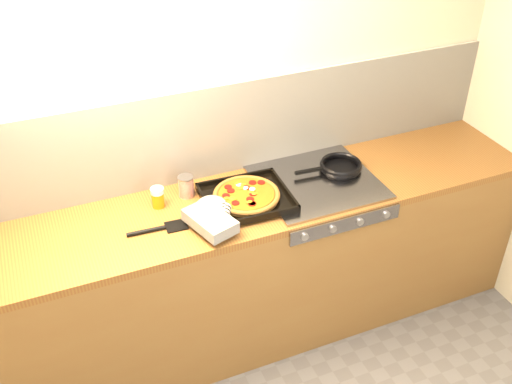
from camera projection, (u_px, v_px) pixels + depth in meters
name	position (u px, v px, depth m)	size (l,w,h in m)	color
room_shell	(214.00, 132.00, 3.03)	(3.20, 3.20, 3.20)	white
counter_run	(237.00, 271.00, 3.21)	(3.20, 0.62, 0.90)	brown
stovetop	(317.00, 182.00, 3.09)	(0.60, 0.56, 0.02)	gray
pizza_on_tray	(236.00, 202.00, 2.88)	(0.56, 0.48, 0.07)	black
frying_pan	(340.00, 166.00, 3.16)	(0.38, 0.24, 0.04)	black
tomato_can	(186.00, 186.00, 2.97)	(0.09, 0.09, 0.11)	maroon
juice_glass	(158.00, 197.00, 2.89)	(0.07, 0.07, 0.11)	orange
wooden_spoon	(243.00, 179.00, 3.10)	(0.29, 0.11, 0.02)	#A78346
black_spatula	(159.00, 229.00, 2.77)	(0.28, 0.09, 0.02)	black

